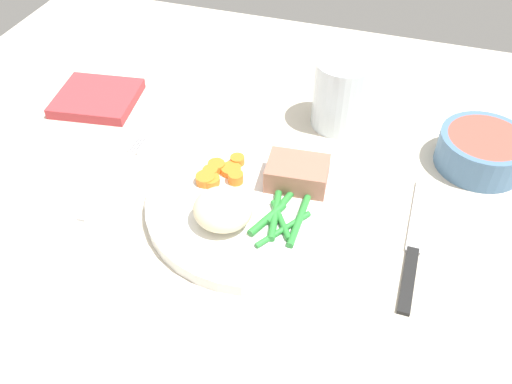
% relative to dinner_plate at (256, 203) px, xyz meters
% --- Properties ---
extents(dining_table, '(1.20, 0.90, 0.02)m').
position_rel_dinner_plate_xyz_m(dining_table, '(0.04, 0.03, -0.02)').
color(dining_table, beige).
rests_on(dining_table, ground).
extents(dinner_plate, '(0.26, 0.26, 0.02)m').
position_rel_dinner_plate_xyz_m(dinner_plate, '(0.00, 0.00, 0.00)').
color(dinner_plate, white).
rests_on(dinner_plate, dining_table).
extents(meat_portion, '(0.08, 0.06, 0.03)m').
position_rel_dinner_plate_xyz_m(meat_portion, '(0.04, 0.04, 0.02)').
color(meat_portion, '#A86B56').
rests_on(meat_portion, dinner_plate).
extents(mashed_potatoes, '(0.07, 0.06, 0.04)m').
position_rel_dinner_plate_xyz_m(mashed_potatoes, '(-0.02, -0.05, 0.03)').
color(mashed_potatoes, beige).
rests_on(mashed_potatoes, dinner_plate).
extents(carrot_slices, '(0.06, 0.07, 0.01)m').
position_rel_dinner_plate_xyz_m(carrot_slices, '(-0.05, 0.02, 0.01)').
color(carrot_slices, orange).
rests_on(carrot_slices, dinner_plate).
extents(green_beans, '(0.06, 0.09, 0.01)m').
position_rel_dinner_plate_xyz_m(green_beans, '(0.04, -0.03, 0.01)').
color(green_beans, '#2D8C38').
rests_on(green_beans, dinner_plate).
extents(fork, '(0.01, 0.17, 0.00)m').
position_rel_dinner_plate_xyz_m(fork, '(-0.19, -0.00, -0.01)').
color(fork, silver).
rests_on(fork, dining_table).
extents(knife, '(0.02, 0.21, 0.01)m').
position_rel_dinner_plate_xyz_m(knife, '(0.19, -0.00, -0.01)').
color(knife, black).
rests_on(knife, dining_table).
extents(water_glass, '(0.08, 0.08, 0.10)m').
position_rel_dinner_plate_xyz_m(water_glass, '(0.06, 0.20, 0.03)').
color(water_glass, silver).
rests_on(water_glass, dining_table).
extents(salad_bowl, '(0.11, 0.11, 0.05)m').
position_rel_dinner_plate_xyz_m(salad_bowl, '(0.25, 0.17, 0.02)').
color(salad_bowl, '#4C7299').
rests_on(salad_bowl, dining_table).
extents(napkin, '(0.13, 0.12, 0.02)m').
position_rel_dinner_plate_xyz_m(napkin, '(-0.29, 0.14, -0.00)').
color(napkin, '#B2383D').
rests_on(napkin, dining_table).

